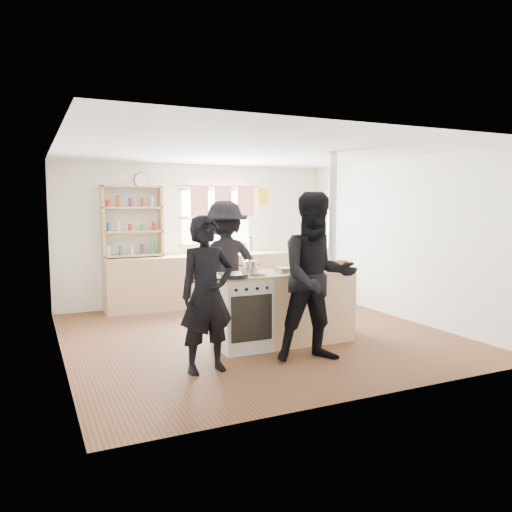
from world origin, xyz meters
name	(u,v)px	position (x,y,z in m)	size (l,w,h in m)	color
ground	(256,335)	(0.00, 0.00, -0.01)	(5.00, 5.00, 0.01)	brown
back_counter	(203,280)	(0.00, 2.22, 0.45)	(3.40, 0.55, 0.90)	tan
shelving_unit	(132,221)	(-1.20, 2.34, 1.51)	(1.00, 0.28, 1.20)	tan
thermos	(250,245)	(0.92, 2.22, 1.04)	(0.10, 0.10, 0.27)	silver
cooking_island	(284,308)	(0.14, -0.55, 0.47)	(1.97, 0.64, 0.93)	silver
skillet_greens	(234,275)	(-0.63, -0.76, 0.96)	(0.45, 0.45, 0.05)	black
roast_tray	(290,269)	(0.20, -0.62, 0.97)	(0.37, 0.29, 0.06)	silver
stockpot_stove	(249,267)	(-0.29, -0.43, 1.01)	(0.21, 0.21, 0.17)	#B4B4B6
stockpot_counter	(316,263)	(0.60, -0.58, 1.02)	(0.27, 0.27, 0.20)	silver
bread_board	(338,266)	(0.91, -0.63, 0.98)	(0.32, 0.26, 0.12)	tan
flue_heater	(331,287)	(1.02, -0.31, 0.64)	(0.35, 0.35, 2.50)	black
person_near_left	(207,294)	(-1.12, -1.18, 0.84)	(0.61, 0.40, 1.68)	black
person_near_right	(317,277)	(0.14, -1.34, 0.97)	(0.94, 0.73, 1.93)	black
person_far	(225,265)	(-0.26, 0.50, 0.92)	(1.19, 0.68, 1.84)	black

